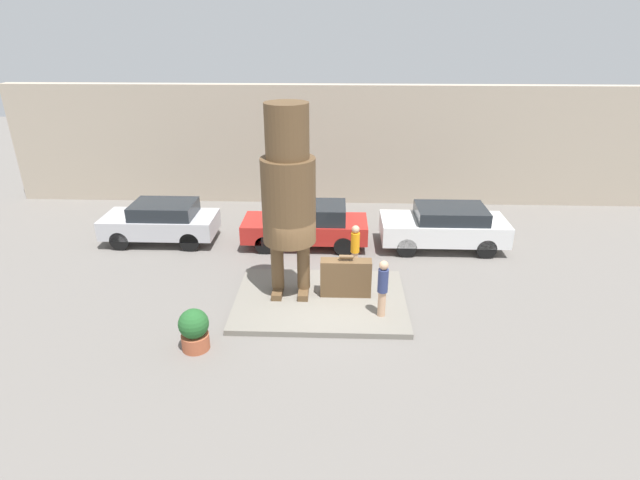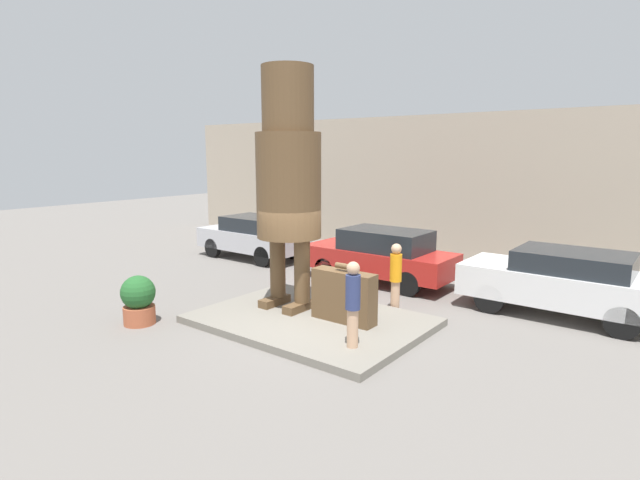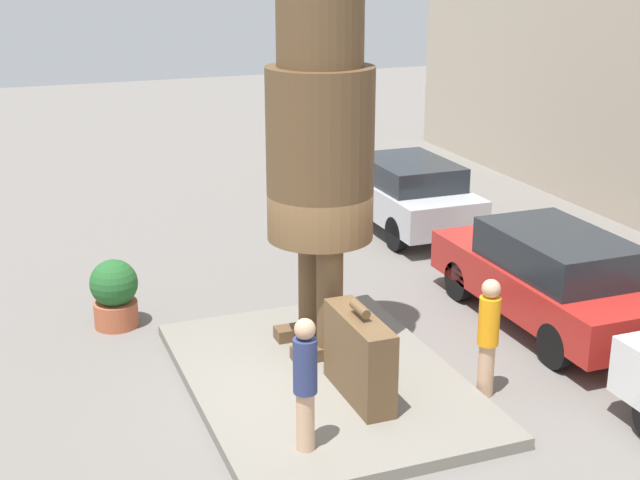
{
  "view_description": "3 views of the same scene",
  "coord_description": "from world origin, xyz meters",
  "px_view_note": "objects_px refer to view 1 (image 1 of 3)",
  "views": [
    {
      "loc": [
        0.45,
        -12.66,
        7.6
      ],
      "look_at": [
        -0.02,
        0.13,
        1.96
      ],
      "focal_mm": 28.0,
      "sensor_mm": 36.0,
      "label": 1
    },
    {
      "loc": [
        6.7,
        -8.36,
        3.82
      ],
      "look_at": [
        0.32,
        -0.08,
        1.96
      ],
      "focal_mm": 28.0,
      "sensor_mm": 36.0,
      "label": 2
    },
    {
      "loc": [
        10.32,
        -4.0,
        5.79
      ],
      "look_at": [
        0.03,
        -0.04,
        2.13
      ],
      "focal_mm": 50.0,
      "sensor_mm": 36.0,
      "label": 3
    }
  ],
  "objects_px": {
    "parked_car_silver": "(161,221)",
    "parked_car_white": "(445,226)",
    "tourist": "(383,286)",
    "giant_suitcase": "(346,277)",
    "planter_pot": "(194,329)",
    "worker_hivis": "(355,247)",
    "parked_car_red": "(307,224)",
    "statue_figure": "(288,189)"
  },
  "relations": [
    {
      "from": "giant_suitcase",
      "to": "tourist",
      "type": "bearing_deg",
      "value": -48.54
    },
    {
      "from": "statue_figure",
      "to": "planter_pot",
      "type": "relative_size",
      "value": 4.99
    },
    {
      "from": "tourist",
      "to": "parked_car_white",
      "type": "xyz_separation_m",
      "value": [
        2.62,
        4.93,
        -0.22
      ]
    },
    {
      "from": "giant_suitcase",
      "to": "tourist",
      "type": "distance_m",
      "value": 1.51
    },
    {
      "from": "tourist",
      "to": "parked_car_silver",
      "type": "height_order",
      "value": "tourist"
    },
    {
      "from": "parked_car_silver",
      "to": "parked_car_white",
      "type": "xyz_separation_m",
      "value": [
        10.35,
        -0.16,
        0.02
      ]
    },
    {
      "from": "tourist",
      "to": "parked_car_silver",
      "type": "distance_m",
      "value": 9.26
    },
    {
      "from": "tourist",
      "to": "parked_car_red",
      "type": "xyz_separation_m",
      "value": [
        -2.34,
        4.95,
        -0.23
      ]
    },
    {
      "from": "statue_figure",
      "to": "giant_suitcase",
      "type": "xyz_separation_m",
      "value": [
        1.62,
        -0.08,
        -2.67
      ]
    },
    {
      "from": "parked_car_red",
      "to": "parked_car_white",
      "type": "bearing_deg",
      "value": 179.81
    },
    {
      "from": "parked_car_red",
      "to": "parked_car_white",
      "type": "height_order",
      "value": "parked_car_red"
    },
    {
      "from": "tourist",
      "to": "planter_pot",
      "type": "bearing_deg",
      "value": -162.86
    },
    {
      "from": "tourist",
      "to": "parked_car_silver",
      "type": "relative_size",
      "value": 0.4
    },
    {
      "from": "parked_car_red",
      "to": "statue_figure",
      "type": "bearing_deg",
      "value": 86.24
    },
    {
      "from": "statue_figure",
      "to": "parked_car_red",
      "type": "xyz_separation_m",
      "value": [
        0.25,
        3.77,
        -2.56
      ]
    },
    {
      "from": "parked_car_red",
      "to": "planter_pot",
      "type": "height_order",
      "value": "parked_car_red"
    },
    {
      "from": "statue_figure",
      "to": "planter_pot",
      "type": "distance_m",
      "value": 4.44
    },
    {
      "from": "giant_suitcase",
      "to": "parked_car_red",
      "type": "xyz_separation_m",
      "value": [
        -1.37,
        3.85,
        0.11
      ]
    },
    {
      "from": "statue_figure",
      "to": "parked_car_silver",
      "type": "xyz_separation_m",
      "value": [
        -5.14,
        3.92,
        -2.57
      ]
    },
    {
      "from": "parked_car_white",
      "to": "worker_hivis",
      "type": "height_order",
      "value": "worker_hivis"
    },
    {
      "from": "worker_hivis",
      "to": "parked_car_red",
      "type": "bearing_deg",
      "value": 128.43
    },
    {
      "from": "parked_car_white",
      "to": "worker_hivis",
      "type": "relative_size",
      "value": 2.66
    },
    {
      "from": "giant_suitcase",
      "to": "parked_car_silver",
      "type": "distance_m",
      "value": 7.85
    },
    {
      "from": "giant_suitcase",
      "to": "parked_car_white",
      "type": "bearing_deg",
      "value": 46.89
    },
    {
      "from": "giant_suitcase",
      "to": "parked_car_white",
      "type": "relative_size",
      "value": 0.33
    },
    {
      "from": "parked_car_silver",
      "to": "parked_car_red",
      "type": "distance_m",
      "value": 5.39
    },
    {
      "from": "parked_car_silver",
      "to": "tourist",
      "type": "bearing_deg",
      "value": 146.62
    },
    {
      "from": "parked_car_silver",
      "to": "parked_car_white",
      "type": "height_order",
      "value": "parked_car_white"
    },
    {
      "from": "giant_suitcase",
      "to": "worker_hivis",
      "type": "relative_size",
      "value": 0.89
    },
    {
      "from": "tourist",
      "to": "planter_pot",
      "type": "xyz_separation_m",
      "value": [
        -4.77,
        -1.47,
        -0.5
      ]
    },
    {
      "from": "tourist",
      "to": "planter_pot",
      "type": "height_order",
      "value": "tourist"
    },
    {
      "from": "parked_car_red",
      "to": "worker_hivis",
      "type": "xyz_separation_m",
      "value": [
        1.69,
        -2.13,
        0.07
      ]
    },
    {
      "from": "parked_car_silver",
      "to": "parked_car_white",
      "type": "distance_m",
      "value": 10.35
    },
    {
      "from": "parked_car_red",
      "to": "planter_pot",
      "type": "distance_m",
      "value": 6.87
    },
    {
      "from": "worker_hivis",
      "to": "planter_pot",
      "type": "bearing_deg",
      "value": -133.75
    },
    {
      "from": "statue_figure",
      "to": "worker_hivis",
      "type": "bearing_deg",
      "value": 40.39
    },
    {
      "from": "giant_suitcase",
      "to": "planter_pot",
      "type": "xyz_separation_m",
      "value": [
        -3.79,
        -2.57,
        -0.16
      ]
    },
    {
      "from": "tourist",
      "to": "parked_car_red",
      "type": "bearing_deg",
      "value": 115.35
    },
    {
      "from": "worker_hivis",
      "to": "tourist",
      "type": "bearing_deg",
      "value": -76.88
    },
    {
      "from": "parked_car_white",
      "to": "worker_hivis",
      "type": "distance_m",
      "value": 3.89
    },
    {
      "from": "giant_suitcase",
      "to": "planter_pot",
      "type": "distance_m",
      "value": 4.59
    },
    {
      "from": "parked_car_silver",
      "to": "worker_hivis",
      "type": "height_order",
      "value": "worker_hivis"
    }
  ]
}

